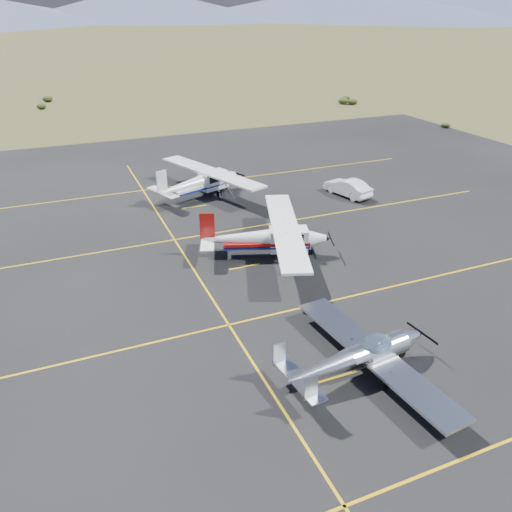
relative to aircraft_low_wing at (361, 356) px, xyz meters
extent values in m
plane|color=#383D1C|center=(2.00, 3.70, -1.01)|extent=(1600.00, 1600.00, 0.00)
cube|color=black|center=(2.00, 10.70, -1.01)|extent=(72.00, 72.00, 0.02)
cube|color=silver|center=(0.71, 0.07, -0.21)|extent=(2.48, 9.71, 0.13)
ellipsoid|color=#99BFD8|center=(0.71, 0.07, 0.31)|extent=(1.84, 1.17, 0.88)
cube|color=silver|center=(-3.22, -0.32, 0.09)|extent=(1.06, 3.26, 0.06)
cube|color=silver|center=(-3.26, -1.50, 0.57)|extent=(0.59, 0.12, 1.07)
cube|color=silver|center=(-3.49, 0.83, 0.57)|extent=(0.59, 0.12, 1.07)
cylinder|color=black|center=(2.41, 0.24, -0.81)|extent=(0.37, 0.13, 0.36)
cylinder|color=black|center=(0.63, -1.23, -0.78)|extent=(0.44, 0.16, 0.43)
cylinder|color=black|center=(0.37, 1.32, -0.78)|extent=(0.44, 0.16, 0.43)
cube|color=white|center=(2.14, 11.56, 0.14)|extent=(2.66, 1.96, 1.46)
cube|color=white|center=(1.94, 11.63, 0.90)|extent=(5.54, 11.77, 0.15)
cube|color=black|center=(2.14, 11.56, 0.44)|extent=(2.06, 1.79, 0.59)
cube|color=#A2100D|center=(0.82, 12.03, 0.03)|extent=(5.52, 2.99, 0.19)
cube|color=#A2100D|center=(-2.65, 13.25, 1.17)|extent=(0.89, 0.38, 1.73)
cube|color=white|center=(-2.65, 13.25, 0.30)|extent=(1.92, 3.53, 0.06)
cylinder|color=black|center=(3.47, 11.09, -0.80)|extent=(0.40, 0.23, 0.39)
cylinder|color=black|center=(1.46, 10.60, -0.76)|extent=(0.50, 0.29, 0.48)
cylinder|color=black|center=(2.22, 12.74, -0.76)|extent=(0.50, 0.29, 0.48)
cube|color=white|center=(1.48, 24.76, 0.14)|extent=(2.66, 2.00, 1.46)
cube|color=white|center=(1.28, 24.68, 0.89)|extent=(5.78, 11.68, 0.15)
cube|color=black|center=(1.48, 24.76, 0.44)|extent=(2.07, 1.81, 0.59)
cube|color=white|center=(0.17, 24.26, 0.03)|extent=(5.49, 3.09, 0.19)
cube|color=white|center=(-3.26, 22.96, 1.16)|extent=(0.88, 0.40, 1.73)
cube|color=white|center=(-3.26, 22.96, 0.30)|extent=(1.98, 3.51, 0.06)
cylinder|color=black|center=(2.79, 25.26, -0.80)|extent=(0.40, 0.24, 0.39)
cylinder|color=black|center=(1.58, 23.58, -0.76)|extent=(0.49, 0.30, 0.47)
cylinder|color=black|center=(0.77, 25.70, -0.76)|extent=(0.49, 0.30, 0.47)
imported|color=white|center=(11.67, 19.80, -0.28)|extent=(2.56, 4.56, 1.42)
camera|label=1|loc=(-10.72, -14.05, 13.42)|focal=35.00mm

